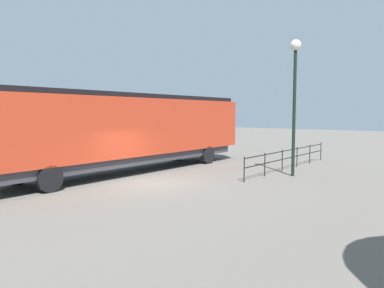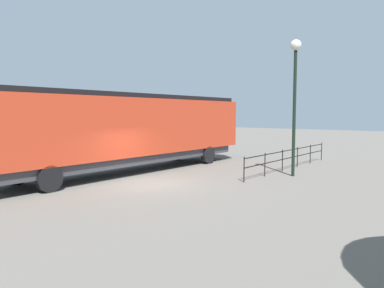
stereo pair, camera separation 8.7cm
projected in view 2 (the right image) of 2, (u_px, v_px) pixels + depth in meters
ground_plane at (150, 184)px, 16.61m from camera, size 120.00×120.00×0.00m
locomotive at (137, 128)px, 20.19m from camera, size 2.93×16.98×4.20m
lamp_post at (295, 80)px, 18.30m from camera, size 0.54×0.54×6.80m
platform_fence at (290, 156)px, 20.97m from camera, size 0.05×10.35×1.19m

